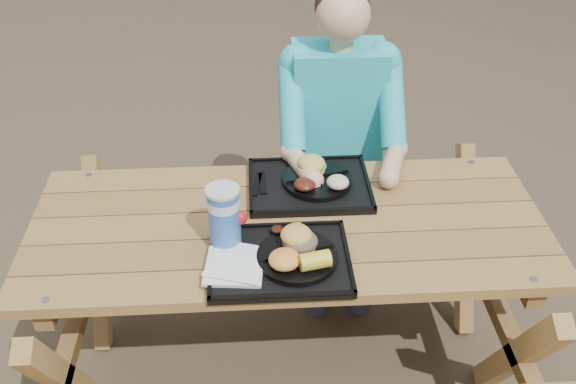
{
  "coord_description": "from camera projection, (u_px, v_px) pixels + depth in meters",
  "views": [
    {
      "loc": [
        -0.1,
        -1.75,
        2.14
      ],
      "look_at": [
        0.0,
        0.0,
        0.88
      ],
      "focal_mm": 40.0,
      "sensor_mm": 36.0,
      "label": 1
    }
  ],
  "objects": [
    {
      "name": "burger",
      "position": [
        311.0,
        160.0,
        2.4
      ],
      "size": [
        0.11,
        0.11,
        0.1
      ],
      "primitive_type": null,
      "color": "#E1B94F",
      "rests_on": "plate_far"
    },
    {
      "name": "cutlery_far",
      "position": [
        263.0,
        182.0,
        2.39
      ],
      "size": [
        0.03,
        0.15,
        0.01
      ],
      "primitive_type": "cube",
      "rotation": [
        0.0,
        0.0,
        0.02
      ],
      "color": "black",
      "rests_on": "tray_far"
    },
    {
      "name": "tray_far",
      "position": [
        309.0,
        186.0,
        2.4
      ],
      "size": [
        0.45,
        0.35,
        0.02
      ],
      "primitive_type": "cube",
      "color": "black",
      "rests_on": "picnic_table"
    },
    {
      "name": "mac_cheese",
      "position": [
        284.0,
        259.0,
        1.98
      ],
      "size": [
        0.1,
        0.1,
        0.05
      ],
      "primitive_type": "ellipsoid",
      "color": "#F5A240",
      "rests_on": "plate_near"
    },
    {
      "name": "baked_beans",
      "position": [
        305.0,
        184.0,
        2.32
      ],
      "size": [
        0.08,
        0.08,
        0.04
      ],
      "primitive_type": "ellipsoid",
      "color": "#4D1B0F",
      "rests_on": "plate_far"
    },
    {
      "name": "napkin_stack",
      "position": [
        234.0,
        265.0,
        2.01
      ],
      "size": [
        0.2,
        0.2,
        0.02
      ],
      "primitive_type": "cube",
      "rotation": [
        0.0,
        0.0,
        -0.1
      ],
      "color": "white",
      "rests_on": "tray_near"
    },
    {
      "name": "plate_near",
      "position": [
        297.0,
        257.0,
        2.04
      ],
      "size": [
        0.26,
        0.26,
        0.02
      ],
      "primitive_type": "cylinder",
      "color": "black",
      "rests_on": "tray_near"
    },
    {
      "name": "condiment_mustard",
      "position": [
        297.0,
        229.0,
        2.15
      ],
      "size": [
        0.05,
        0.05,
        0.03
      ],
      "primitive_type": "cylinder",
      "color": "yellow",
      "rests_on": "tray_near"
    },
    {
      "name": "ground",
      "position": [
        288.0,
        363.0,
        2.67
      ],
      "size": [
        60.0,
        60.0,
        0.0
      ],
      "primitive_type": "plane",
      "color": "#999999",
      "rests_on": "ground"
    },
    {
      "name": "diner",
      "position": [
        336.0,
        154.0,
        2.8
      ],
      "size": [
        0.48,
        0.84,
        1.28
      ],
      "primitive_type": null,
      "color": "#18AEA0",
      "rests_on": "ground"
    },
    {
      "name": "potato_salad",
      "position": [
        338.0,
        182.0,
        2.33
      ],
      "size": [
        0.08,
        0.08,
        0.05
      ],
      "primitive_type": "ellipsoid",
      "color": "beige",
      "rests_on": "plate_far"
    },
    {
      "name": "sandwich",
      "position": [
        300.0,
        233.0,
        2.04
      ],
      "size": [
        0.11,
        0.11,
        0.11
      ],
      "primitive_type": null,
      "color": "gold",
      "rests_on": "plate_near"
    },
    {
      "name": "condiment_bbq",
      "position": [
        277.0,
        232.0,
        2.14
      ],
      "size": [
        0.05,
        0.05,
        0.03
      ],
      "primitive_type": "cylinder",
      "color": "#341005",
      "rests_on": "tray_near"
    },
    {
      "name": "corn_cob",
      "position": [
        315.0,
        261.0,
        1.97
      ],
      "size": [
        0.11,
        0.11,
        0.06
      ],
      "primitive_type": null,
      "rotation": [
        0.0,
        0.0,
        0.21
      ],
      "color": "yellow",
      "rests_on": "plate_near"
    },
    {
      "name": "soda_cup",
      "position": [
        224.0,
        218.0,
        2.05
      ],
      "size": [
        0.1,
        0.1,
        0.21
      ],
      "primitive_type": "cylinder",
      "color": "#1751AE",
      "rests_on": "tray_near"
    },
    {
      "name": "plate_far",
      "position": [
        317.0,
        180.0,
        2.39
      ],
      "size": [
        0.26,
        0.26,
        0.02
      ],
      "primitive_type": "cylinder",
      "color": "black",
      "rests_on": "tray_far"
    },
    {
      "name": "tray_near",
      "position": [
        280.0,
        261.0,
        2.06
      ],
      "size": [
        0.45,
        0.35,
        0.02
      ],
      "primitive_type": "cube",
      "color": "black",
      "rests_on": "picnic_table"
    },
    {
      "name": "picnic_table",
      "position": [
        288.0,
        299.0,
        2.45
      ],
      "size": [
        1.8,
        1.49,
        0.75
      ],
      "primitive_type": null,
      "color": "#999999",
      "rests_on": "ground"
    }
  ]
}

